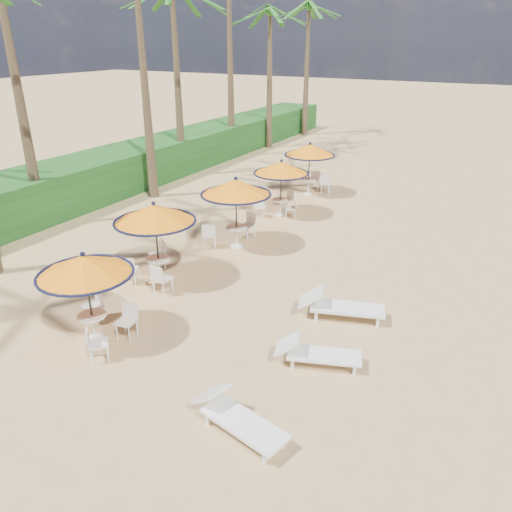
# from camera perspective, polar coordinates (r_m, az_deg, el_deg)

# --- Properties ---
(ground) EXTENTS (160.00, 160.00, 0.00)m
(ground) POSITION_cam_1_polar(r_m,az_deg,el_deg) (10.37, 1.34, -16.71)
(ground) COLOR tan
(ground) RESTS_ON ground
(scrub_hedge) EXTENTS (3.00, 40.00, 1.80)m
(scrub_hedge) POSITION_cam_1_polar(r_m,az_deg,el_deg) (25.52, -14.33, 9.87)
(scrub_hedge) COLOR #194716
(scrub_hedge) RESTS_ON ground
(station_0) EXTENTS (2.22, 2.22, 2.31)m
(station_0) POSITION_cam_1_polar(r_m,az_deg,el_deg) (12.08, -18.66, -2.22)
(station_0) COLOR black
(station_0) RESTS_ON ground
(station_1) EXTENTS (2.38, 2.38, 2.48)m
(station_1) POSITION_cam_1_polar(r_m,az_deg,el_deg) (14.62, -11.62, 3.65)
(station_1) COLOR black
(station_1) RESTS_ON ground
(station_2) EXTENTS (2.40, 2.40, 2.50)m
(station_2) POSITION_cam_1_polar(r_m,az_deg,el_deg) (16.87, -2.42, 7.16)
(station_2) COLOR black
(station_2) RESTS_ON ground
(station_3) EXTENTS (2.22, 2.22, 2.32)m
(station_3) POSITION_cam_1_polar(r_m,az_deg,el_deg) (20.10, 2.87, 9.26)
(station_3) COLOR black
(station_3) RESTS_ON ground
(station_4) EXTENTS (2.30, 2.30, 2.40)m
(station_4) POSITION_cam_1_polar(r_m,az_deg,el_deg) (23.18, 6.30, 11.45)
(station_4) COLOR black
(station_4) RESTS_ON ground
(lounger_near) EXTENTS (2.10, 1.06, 0.72)m
(lounger_near) POSITION_cam_1_polar(r_m,az_deg,el_deg) (9.64, -2.32, -17.83)
(lounger_near) COLOR white
(lounger_near) RESTS_ON ground
(lounger_mid) EXTENTS (2.00, 1.20, 0.68)m
(lounger_mid) POSITION_cam_1_polar(r_m,az_deg,el_deg) (11.33, 6.77, -10.89)
(lounger_mid) COLOR white
(lounger_mid) RESTS_ON ground
(lounger_far) EXTENTS (2.30, 1.32, 0.79)m
(lounger_far) POSITION_cam_1_polar(r_m,az_deg,el_deg) (13.12, 9.42, -5.57)
(lounger_far) COLOR white
(lounger_far) RESTS_ON ground
(palm_4) EXTENTS (5.00, 5.00, 8.89)m
(palm_4) POSITION_cam_1_polar(r_m,az_deg,el_deg) (26.19, -9.50, 26.55)
(palm_4) COLOR brown
(palm_4) RESTS_ON ground
(palm_6) EXTENTS (5.00, 5.00, 8.37)m
(palm_6) POSITION_cam_1_polar(r_m,az_deg,el_deg) (33.23, 1.64, 25.34)
(palm_6) COLOR brown
(palm_6) RESTS_ON ground
(palm_7) EXTENTS (5.00, 5.00, 8.87)m
(palm_7) POSITION_cam_1_polar(r_m,az_deg,el_deg) (37.97, 6.06, 25.76)
(palm_7) COLOR brown
(palm_7) RESTS_ON ground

